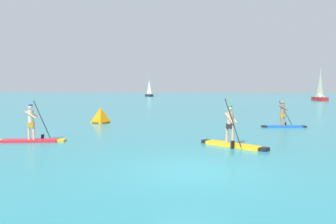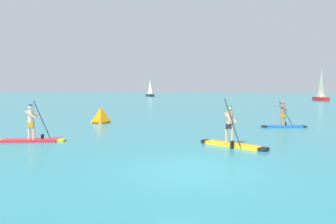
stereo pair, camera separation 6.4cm
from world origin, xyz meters
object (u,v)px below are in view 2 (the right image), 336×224
at_px(paddleboarder_far_right, 284,121).
at_px(paddleboarder_mid_center, 232,138).
at_px(sailboat_right_horizon, 321,97).
at_px(paddleboarder_near_left, 31,133).
at_px(sailboat_left_horizon, 150,94).
at_px(race_marker_buoy, 101,116).

bearing_deg(paddleboarder_far_right, paddleboarder_mid_center, -125.21).
relative_size(paddleboarder_mid_center, sailboat_right_horizon, 0.41).
bearing_deg(paddleboarder_near_left, sailboat_left_horizon, 87.18).
relative_size(paddleboarder_mid_center, paddleboarder_far_right, 1.02).
bearing_deg(paddleboarder_mid_center, race_marker_buoy, 171.04).
bearing_deg(paddleboarder_mid_center, sailboat_right_horizon, 101.66).
xyz_separation_m(paddleboarder_mid_center, race_marker_buoy, (-9.72, 7.25, 0.14)).
relative_size(paddleboarder_near_left, sailboat_left_horizon, 0.47).
xyz_separation_m(race_marker_buoy, sailboat_left_horizon, (-21.76, 81.90, 0.39)).
distance_m(paddleboarder_mid_center, race_marker_buoy, 12.12).
bearing_deg(sailboat_right_horizon, paddleboarder_far_right, -21.86).
bearing_deg(paddleboarder_mid_center, sailboat_left_horizon, 137.21).
height_order(paddleboarder_mid_center, sailboat_left_horizon, sailboat_left_horizon).
height_order(race_marker_buoy, sailboat_right_horizon, sailboat_right_horizon).
xyz_separation_m(paddleboarder_mid_center, sailboat_left_horizon, (-31.48, 89.15, 0.53)).
xyz_separation_m(paddleboarder_mid_center, sailboat_right_horizon, (17.03, 59.00, 0.55)).
xyz_separation_m(paddleboarder_far_right, race_marker_buoy, (-12.75, -0.39, 0.11)).
xyz_separation_m(paddleboarder_near_left, paddleboarder_far_right, (12.28, 8.60, 0.01)).
bearing_deg(sailboat_left_horizon, sailboat_right_horizon, 22.23).
xyz_separation_m(race_marker_buoy, sailboat_right_horizon, (26.75, 51.75, 0.42)).
bearing_deg(paddleboarder_far_right, sailboat_left_horizon, 99.38).
distance_m(paddleboarder_near_left, paddleboarder_mid_center, 9.30).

